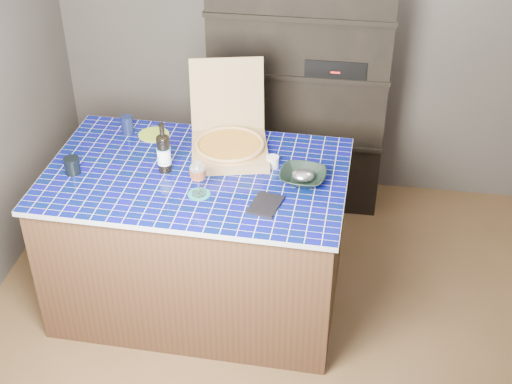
% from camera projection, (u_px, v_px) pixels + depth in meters
% --- Properties ---
extents(room, '(3.50, 3.50, 3.50)m').
position_uv_depth(room, '(269.00, 157.00, 3.46)').
color(room, brown).
rests_on(room, ground).
extents(shelving_unit, '(1.20, 0.41, 1.80)m').
position_uv_depth(shelving_unit, '(300.00, 85.00, 4.90)').
color(shelving_unit, black).
rests_on(shelving_unit, floor).
extents(kitchen_island, '(1.70, 1.11, 0.92)m').
position_uv_depth(kitchen_island, '(199.00, 238.00, 4.21)').
color(kitchen_island, '#49291D').
rests_on(kitchen_island, floor).
extents(pizza_box, '(0.54, 0.61, 0.47)m').
position_uv_depth(pizza_box, '(229.00, 142.00, 4.09)').
color(pizza_box, '#A07A52').
rests_on(pizza_box, kitchen_island).
extents(mead_bottle, '(0.08, 0.08, 0.30)m').
position_uv_depth(mead_bottle, '(164.00, 152.00, 3.91)').
color(mead_bottle, black).
rests_on(mead_bottle, kitchen_island).
extents(teal_trivet, '(0.12, 0.12, 0.01)m').
position_uv_depth(teal_trivet, '(199.00, 194.00, 3.77)').
color(teal_trivet, '#16746A').
rests_on(teal_trivet, kitchen_island).
extents(wine_glass, '(0.09, 0.09, 0.20)m').
position_uv_depth(wine_glass, '(198.00, 172.00, 3.69)').
color(wine_glass, white).
rests_on(wine_glass, teal_trivet).
extents(tumbler, '(0.09, 0.09, 0.10)m').
position_uv_depth(tumbler, '(72.00, 166.00, 3.92)').
color(tumbler, black).
rests_on(tumbler, kitchen_island).
extents(dvd_case, '(0.18, 0.23, 0.02)m').
position_uv_depth(dvd_case, '(266.00, 205.00, 3.68)').
color(dvd_case, black).
rests_on(dvd_case, kitchen_island).
extents(bowl, '(0.28, 0.28, 0.06)m').
position_uv_depth(bowl, '(303.00, 177.00, 3.86)').
color(bowl, black).
rests_on(bowl, kitchen_island).
extents(foil_contents, '(0.12, 0.10, 0.06)m').
position_uv_depth(foil_contents, '(303.00, 175.00, 3.85)').
color(foil_contents, '#A9A9B4').
rests_on(foil_contents, bowl).
extents(white_jar, '(0.07, 0.07, 0.06)m').
position_uv_depth(white_jar, '(273.00, 162.00, 3.99)').
color(white_jar, silver).
rests_on(white_jar, kitchen_island).
extents(navy_cup, '(0.07, 0.07, 0.11)m').
position_uv_depth(navy_cup, '(127.00, 125.00, 4.29)').
color(navy_cup, black).
rests_on(navy_cup, kitchen_island).
extents(green_trivet, '(0.19, 0.19, 0.01)m').
position_uv_depth(green_trivet, '(154.00, 134.00, 4.30)').
color(green_trivet, '#88B025').
rests_on(green_trivet, kitchen_island).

